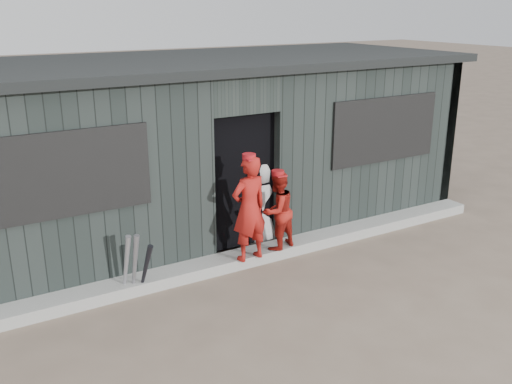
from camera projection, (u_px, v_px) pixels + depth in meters
ground at (337, 320)px, 6.40m from camera, size 80.00×80.00×0.00m
curb at (255, 255)px, 7.86m from camera, size 8.00×0.36×0.15m
bat_left at (126, 265)px, 6.78m from camera, size 0.14×0.27×0.82m
bat_mid at (135, 265)px, 6.79m from camera, size 0.13×0.25×0.82m
bat_right at (145, 269)px, 6.84m from camera, size 0.18×0.30×0.69m
player_red_left at (249, 209)px, 7.36m from camera, size 0.55×0.39×1.41m
player_red_right at (277, 211)px, 7.76m from camera, size 0.62×0.54×1.09m
player_grey_back at (260, 203)px, 8.22m from camera, size 0.70×0.54×1.29m
dugout at (200, 145)px, 8.86m from camera, size 8.30×3.30×2.62m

